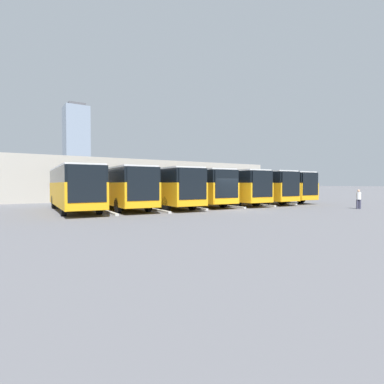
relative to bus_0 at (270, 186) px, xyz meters
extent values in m
plane|color=#5B5B60|center=(10.82, 6.10, -1.86)|extent=(600.00, 600.00, 0.00)
cube|color=orange|center=(0.00, -0.02, -0.55)|extent=(3.16, 11.28, 1.72)
cube|color=black|center=(0.00, -0.02, 0.84)|extent=(3.11, 11.11, 1.05)
cube|color=black|center=(0.31, 5.57, 0.23)|extent=(2.24, 0.16, 2.27)
cube|color=orange|center=(0.31, 5.57, -1.19)|extent=(2.42, 0.19, 0.40)
cube|color=silver|center=(0.00, -0.02, 1.42)|extent=(3.03, 10.83, 0.12)
cylinder|color=black|center=(-0.93, 3.50, -1.31)|extent=(0.36, 1.12, 1.10)
cylinder|color=black|center=(1.31, 3.37, -1.31)|extent=(0.36, 1.12, 1.10)
cylinder|color=black|center=(-1.32, -3.41, -1.31)|extent=(0.36, 1.12, 1.10)
cylinder|color=black|center=(0.93, -3.53, -1.31)|extent=(0.36, 1.12, 1.10)
cube|color=#B2B2AD|center=(1.80, 1.66, -1.78)|extent=(0.63, 7.16, 0.15)
cube|color=orange|center=(3.61, 0.55, -0.55)|extent=(3.16, 11.28, 1.72)
cube|color=black|center=(3.61, 0.55, 0.84)|extent=(3.11, 11.11, 1.05)
cube|color=black|center=(3.91, 6.13, 0.23)|extent=(2.24, 0.16, 2.27)
cube|color=orange|center=(3.91, 6.14, -1.19)|extent=(2.42, 0.19, 0.40)
cube|color=silver|center=(3.61, 0.55, 1.42)|extent=(3.03, 10.83, 0.12)
cylinder|color=black|center=(2.67, 4.06, -1.31)|extent=(0.36, 1.12, 1.10)
cylinder|color=black|center=(4.92, 3.94, -1.31)|extent=(0.36, 1.12, 1.10)
cylinder|color=black|center=(2.29, -2.85, -1.31)|extent=(0.36, 1.12, 1.10)
cylinder|color=black|center=(4.54, -2.97, -1.31)|extent=(0.36, 1.12, 1.10)
cube|color=#B2B2AD|center=(5.41, 2.22, -1.78)|extent=(0.63, 7.16, 0.15)
cube|color=orange|center=(7.21, 0.52, -0.55)|extent=(3.16, 11.28, 1.72)
cube|color=black|center=(7.21, 0.52, 0.84)|extent=(3.11, 11.11, 1.05)
cube|color=black|center=(7.52, 6.11, 0.23)|extent=(2.24, 0.16, 2.27)
cube|color=orange|center=(7.52, 6.11, -1.19)|extent=(2.42, 0.19, 0.40)
cube|color=silver|center=(7.21, 0.52, 1.42)|extent=(3.03, 10.83, 0.12)
cylinder|color=black|center=(6.28, 4.04, -1.31)|extent=(0.36, 1.12, 1.10)
cylinder|color=black|center=(8.53, 3.91, -1.31)|extent=(0.36, 1.12, 1.10)
cylinder|color=black|center=(5.90, -2.87, -1.31)|extent=(0.36, 1.12, 1.10)
cylinder|color=black|center=(8.15, -3.00, -1.31)|extent=(0.36, 1.12, 1.10)
cube|color=#B2B2AD|center=(9.02, 2.19, -1.78)|extent=(0.63, 7.16, 0.15)
cube|color=orange|center=(10.82, 0.14, -0.55)|extent=(3.16, 11.28, 1.72)
cube|color=black|center=(10.82, 0.14, 0.84)|extent=(3.11, 11.11, 1.05)
cube|color=black|center=(11.13, 5.73, 0.23)|extent=(2.24, 0.16, 2.27)
cube|color=orange|center=(11.13, 5.73, -1.19)|extent=(2.42, 0.19, 0.40)
cube|color=silver|center=(10.82, 0.14, 1.42)|extent=(3.03, 10.83, 0.12)
cylinder|color=black|center=(9.89, 3.66, -1.31)|extent=(0.36, 1.12, 1.10)
cylinder|color=black|center=(12.13, 3.53, -1.31)|extent=(0.36, 1.12, 1.10)
cylinder|color=black|center=(9.51, -3.25, -1.31)|extent=(0.36, 1.12, 1.10)
cylinder|color=black|center=(11.75, -3.38, -1.31)|extent=(0.36, 1.12, 1.10)
cube|color=#B2B2AD|center=(12.62, 1.82, -1.78)|extent=(0.63, 7.16, 0.15)
cube|color=orange|center=(14.43, 0.77, -0.55)|extent=(3.16, 11.28, 1.72)
cube|color=black|center=(14.43, 0.77, 0.84)|extent=(3.11, 11.11, 1.05)
cube|color=black|center=(14.73, 6.35, 0.23)|extent=(2.24, 0.16, 2.27)
cube|color=orange|center=(14.73, 6.36, -1.19)|extent=(2.42, 0.19, 0.40)
cube|color=silver|center=(14.43, 0.77, 1.42)|extent=(3.03, 10.83, 0.12)
cylinder|color=black|center=(13.49, 4.28, -1.31)|extent=(0.36, 1.12, 1.10)
cylinder|color=black|center=(15.74, 4.16, -1.31)|extent=(0.36, 1.12, 1.10)
cylinder|color=black|center=(13.11, -2.63, -1.31)|extent=(0.36, 1.12, 1.10)
cylinder|color=black|center=(15.36, -2.75, -1.31)|extent=(0.36, 1.12, 1.10)
cube|color=#B2B2AD|center=(16.23, 2.44, -1.78)|extent=(0.63, 7.16, 0.15)
cube|color=orange|center=(18.03, 0.32, -0.55)|extent=(3.16, 11.28, 1.72)
cube|color=black|center=(18.03, 0.32, 0.84)|extent=(3.11, 11.11, 1.05)
cube|color=black|center=(18.34, 5.90, 0.23)|extent=(2.24, 0.16, 2.27)
cube|color=orange|center=(18.34, 5.91, -1.19)|extent=(2.42, 0.19, 0.40)
cube|color=silver|center=(18.03, 0.32, 1.42)|extent=(3.03, 10.83, 0.12)
cylinder|color=black|center=(17.10, 3.83, -1.31)|extent=(0.36, 1.12, 1.10)
cylinder|color=black|center=(19.35, 3.71, -1.31)|extent=(0.36, 1.12, 1.10)
cylinder|color=black|center=(16.72, -3.08, -1.31)|extent=(0.36, 1.12, 1.10)
cylinder|color=black|center=(18.97, -3.20, -1.31)|extent=(0.36, 1.12, 1.10)
cube|color=#B2B2AD|center=(19.84, 1.99, -1.78)|extent=(0.63, 7.16, 0.15)
cube|color=orange|center=(21.64, 0.35, -0.55)|extent=(3.16, 11.28, 1.72)
cube|color=black|center=(21.64, 0.35, 0.84)|extent=(3.11, 11.11, 1.05)
cube|color=black|center=(21.95, 5.94, 0.23)|extent=(2.24, 0.16, 2.27)
cube|color=orange|center=(21.95, 5.94, -1.19)|extent=(2.42, 0.19, 0.40)
cube|color=silver|center=(21.64, 0.35, 1.42)|extent=(3.03, 10.83, 0.12)
cylinder|color=black|center=(20.71, 3.87, -1.31)|extent=(0.36, 1.12, 1.10)
cylinder|color=black|center=(22.95, 3.74, -1.31)|extent=(0.36, 1.12, 1.10)
cylinder|color=black|center=(20.33, -3.04, -1.31)|extent=(0.36, 1.12, 1.10)
cylinder|color=black|center=(22.57, -3.17, -1.31)|extent=(0.36, 1.12, 1.10)
cylinder|color=#38384C|center=(1.26, 10.96, -1.47)|extent=(0.25, 0.25, 0.78)
cylinder|color=#38384C|center=(1.42, 10.84, -1.47)|extent=(0.25, 0.25, 0.78)
cylinder|color=silver|center=(1.34, 10.90, -0.77)|extent=(0.50, 0.50, 0.62)
sphere|color=tan|center=(1.34, 10.90, -0.36)|extent=(0.21, 0.21, 0.21)
cube|color=#A8A399|center=(10.82, -17.46, 0.77)|extent=(41.75, 12.00, 5.26)
cube|color=silver|center=(10.82, -24.96, 3.16)|extent=(41.75, 3.00, 0.24)
cylinder|color=slate|center=(-3.79, -26.06, 0.65)|extent=(0.20, 0.20, 5.01)
cylinder|color=slate|center=(25.43, -26.06, 0.65)|extent=(0.20, 0.20, 5.01)
cube|color=#7F8EA3|center=(-23.46, -220.46, 29.10)|extent=(17.57, 17.57, 61.91)
cube|color=#4C4C51|center=(-23.46, -220.46, 61.26)|extent=(12.30, 12.30, 2.40)
camera|label=1|loc=(26.29, 24.30, 0.19)|focal=28.00mm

